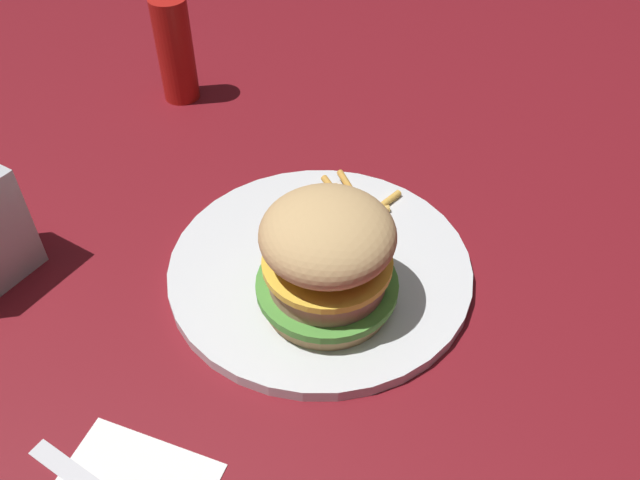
# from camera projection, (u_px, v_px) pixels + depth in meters

# --- Properties ---
(ground_plane) EXTENTS (1.60, 1.60, 0.00)m
(ground_plane) POSITION_uv_depth(u_px,v_px,m) (316.00, 261.00, 0.63)
(ground_plane) COLOR maroon
(plate) EXTENTS (0.28, 0.28, 0.01)m
(plate) POSITION_uv_depth(u_px,v_px,m) (320.00, 268.00, 0.61)
(plate) COLOR silver
(plate) RESTS_ON ground_plane
(sandwich) EXTENTS (0.12, 0.12, 0.11)m
(sandwich) POSITION_uv_depth(u_px,v_px,m) (327.00, 257.00, 0.54)
(sandwich) COLOR tan
(sandwich) RESTS_ON plate
(fries_pile) EXTENTS (0.08, 0.10, 0.01)m
(fries_pile) POSITION_uv_depth(u_px,v_px,m) (352.00, 209.00, 0.66)
(fries_pile) COLOR gold
(fries_pile) RESTS_ON plate
(ketchup_bottle) EXTENTS (0.04, 0.04, 0.13)m
(ketchup_bottle) POSITION_uv_depth(u_px,v_px,m) (175.00, 50.00, 0.80)
(ketchup_bottle) COLOR #B21914
(ketchup_bottle) RESTS_ON ground_plane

